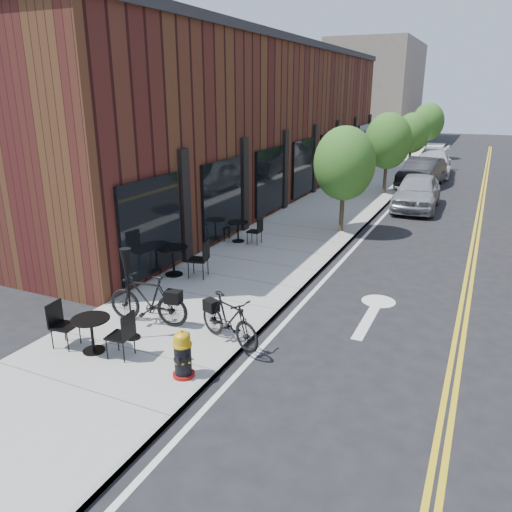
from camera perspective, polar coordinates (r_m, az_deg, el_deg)
The scene contains 18 objects.
ground at distance 10.76m, azimuth -0.49°, elevation -9.76°, with size 120.00×120.00×0.00m, color black.
sidewalk_near at distance 20.17m, azimuth 6.58°, elevation 3.85°, with size 4.00×70.00×0.12m, color #9E9B93.
building_near at distance 24.98m, azimuth -0.21°, elevation 14.75°, with size 5.00×28.00×7.00m, color #421715.
bg_building_left at distance 57.84m, azimuth 13.52°, elevation 17.81°, with size 8.00×14.00×10.00m, color #726656.
tree_near_a at distance 18.35m, azimuth 10.07°, elevation 10.36°, with size 2.20×2.20×3.81m.
tree_near_b at distance 26.10m, azimuth 14.84°, elevation 12.59°, with size 2.30×2.30×3.98m.
tree_near_c at distance 33.99m, azimuth 17.40°, elevation 13.26°, with size 2.10×2.10×3.67m.
tree_near_d at distance 41.89m, azimuth 19.07°, elevation 14.28°, with size 2.40×2.40×4.11m.
fire_hydrant at distance 9.25m, azimuth -8.37°, elevation -11.09°, with size 0.48×0.48×0.92m.
bicycle_left at distance 11.30m, azimuth -12.27°, elevation -4.84°, with size 0.54×1.93×1.16m, color black.
bicycle_right at distance 10.24m, azimuth -3.10°, elevation -7.28°, with size 0.49×1.75×1.05m, color black.
bistro_set_a at distance 10.45m, azimuth -18.27°, elevation -8.01°, with size 1.77×0.83×0.94m.
bistro_set_b at distance 14.14m, azimuth -9.45°, elevation -0.09°, with size 2.02×1.01×1.06m.
bistro_set_c at distance 17.14m, azimuth -2.06°, elevation 3.14°, with size 1.67×0.72×0.90m.
patio_umbrella at distance 10.40m, azimuth -14.49°, elevation -2.11°, with size 0.32×0.32×1.98m.
parked_car_a at distance 23.60m, azimuth 17.91°, elevation 7.02°, with size 1.86×4.62×1.57m, color gray.
parked_car_b at distance 29.25m, azimuth 18.43°, elevation 9.01°, with size 1.67×4.78×1.57m, color black.
parked_car_c at distance 33.76m, azimuth 19.53°, elevation 10.02°, with size 2.18×5.36×1.56m, color silver.
Camera 1 is at (4.08, -8.57, 5.07)m, focal length 35.00 mm.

